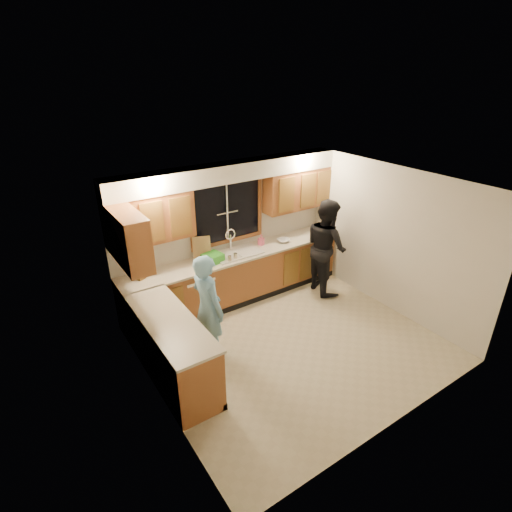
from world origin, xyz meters
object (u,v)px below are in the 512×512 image
(knife_block, at_px, (140,272))
(bowl, at_px, (283,240))
(sink, at_px, (236,256))
(stove, at_px, (190,374))
(dish_crate, at_px, (213,258))
(dishwasher, at_px, (195,293))
(man, at_px, (208,309))
(woman, at_px, (326,246))
(soap_bottle, at_px, (261,240))

(knife_block, height_order, bowl, knife_block)
(sink, bearing_deg, stove, -134.61)
(dish_crate, bearing_deg, dishwasher, 173.39)
(man, height_order, knife_block, man)
(sink, relative_size, man, 0.52)
(stove, xyz_separation_m, woman, (3.36, 1.21, 0.45))
(soap_bottle, bearing_deg, stove, -141.45)
(stove, bearing_deg, soap_bottle, 38.55)
(man, distance_m, knife_block, 1.33)
(dish_crate, bearing_deg, knife_block, 175.62)
(stove, distance_m, bowl, 3.36)
(sink, distance_m, dish_crate, 0.52)
(stove, distance_m, dish_crate, 2.26)
(dishwasher, relative_size, bowl, 3.55)
(dishwasher, bearing_deg, bowl, -1.05)
(soap_bottle, height_order, bowl, soap_bottle)
(woman, xyz_separation_m, soap_bottle, (-0.99, 0.68, 0.12))
(stove, bearing_deg, sink, 45.39)
(stove, distance_m, man, 0.98)
(dish_crate, relative_size, bowl, 1.32)
(sink, xyz_separation_m, knife_block, (-1.71, 0.04, 0.17))
(woman, distance_m, bowl, 0.79)
(sink, distance_m, soap_bottle, 0.60)
(stove, bearing_deg, bowl, 32.32)
(dishwasher, distance_m, stove, 2.04)
(sink, bearing_deg, dishwasher, -179.01)
(woman, xyz_separation_m, dish_crate, (-2.06, 0.56, 0.09))
(woman, bearing_deg, dishwasher, 87.65)
(woman, height_order, soap_bottle, woman)
(sink, height_order, woman, woman)
(sink, height_order, stove, sink)
(knife_block, bearing_deg, dishwasher, -28.14)
(sink, height_order, soap_bottle, sink)
(woman, relative_size, soap_bottle, 8.88)
(dish_crate, relative_size, soap_bottle, 1.50)
(soap_bottle, bearing_deg, man, -144.85)
(dish_crate, bearing_deg, man, -121.47)
(woman, bearing_deg, dish_crate, 86.44)
(man, bearing_deg, stove, 128.99)
(sink, distance_m, bowl, 1.01)
(woman, bearing_deg, sink, 80.16)
(knife_block, xyz_separation_m, soap_bottle, (2.29, 0.03, -0.01))
(sink, height_order, bowl, sink)
(bowl, bearing_deg, dish_crate, -179.74)
(dish_crate, height_order, bowl, dish_crate)
(dish_crate, distance_m, bowl, 1.51)
(sink, bearing_deg, woman, -21.42)
(dishwasher, height_order, woman, woman)
(bowl, bearing_deg, knife_block, 178.19)
(man, bearing_deg, sink, -52.91)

